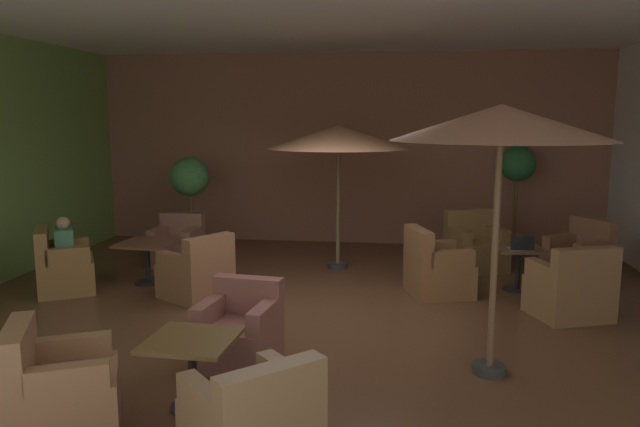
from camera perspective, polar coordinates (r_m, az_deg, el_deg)
name	(u,v)px	position (r m, az deg, el deg)	size (l,w,h in m)	color
ground_plane	(315,318)	(7.31, -0.47, -9.92)	(9.58, 9.04, 0.02)	brown
wall_back_brick	(348,149)	(11.38, 2.66, 6.10)	(9.58, 0.08, 3.55)	#8C5744
ceiling_slab	(315,7)	(7.02, -0.51, 19.04)	(9.58, 9.04, 0.06)	silver
cafe_table_front_left	(518,260)	(8.75, 18.32, -4.17)	(0.64, 0.64, 0.60)	black
armchair_front_left_north	(436,270)	(8.28, 10.95, -5.32)	(0.97, 0.96, 0.92)	brown
armchair_front_left_east	(571,291)	(7.81, 22.72, -6.77)	(1.01, 0.96, 0.90)	brown
armchair_front_left_south	(579,258)	(9.63, 23.34, -3.90)	(1.03, 1.01, 0.90)	brown
armchair_front_left_west	(475,248)	(9.76, 14.49, -3.21)	(1.01, 0.96, 0.93)	brown
cafe_table_front_right	(147,251)	(9.00, -16.08, -3.43)	(0.82, 0.82, 0.60)	black
armchair_front_right_north	(197,274)	(8.14, -11.57, -5.67)	(1.06, 1.04, 0.87)	#915E40
armchair_front_right_east	(177,246)	(10.05, -13.39, -3.02)	(0.74, 0.76, 0.81)	brown
armchair_front_right_south	(63,268)	(8.99, -23.22, -4.78)	(1.02, 1.06, 0.90)	olive
cafe_table_mid_center	(192,354)	(5.14, -12.06, -12.95)	(0.74, 0.74, 0.60)	black
armchair_mid_center_north	(59,389)	(5.21, -23.57, -15.04)	(1.03, 1.02, 0.84)	#8B5E40
armchair_mid_center_east	(253,424)	(4.37, -6.41, -19.22)	(1.09, 1.09, 0.81)	brown
armchair_mid_center_south	(239,332)	(6.05, -7.66, -11.05)	(0.80, 0.83, 0.78)	brown
patio_umbrella_tall_red	(338,138)	(9.32, 1.75, 7.21)	(2.23, 2.23, 2.25)	#2D2D2D
patio_umbrella_center_beige	(501,125)	(5.57, 16.79, 8.04)	(1.96, 1.96, 2.49)	#2D2D2D
potted_tree_left_corner	(190,187)	(10.79, -12.23, 2.47)	(0.69, 0.69, 1.69)	#38352D
potted_tree_mid_left	(517,175)	(11.11, 18.21, 3.53)	(0.63, 0.63, 1.89)	#AE644B
patron_blue_shirt	(64,241)	(8.91, -23.11, -2.44)	(0.38, 0.43, 0.59)	#477D5D
iced_drink_cup	(514,242)	(8.77, 17.92, -2.62)	(0.08, 0.08, 0.11)	white
open_laptop	(521,246)	(8.55, 18.57, -2.97)	(0.32, 0.23, 0.20)	#9EA0A5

